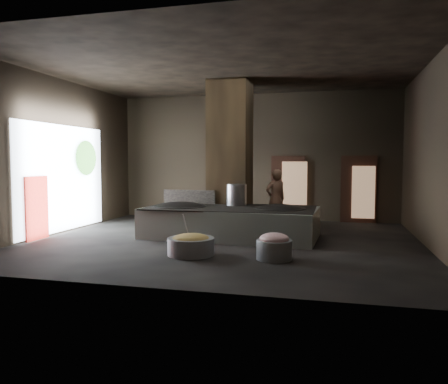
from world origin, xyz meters
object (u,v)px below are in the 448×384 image
(cook, at_px, (276,199))
(veg_basin, at_px, (191,246))
(wok_right, at_px, (280,211))
(hearth_platform, at_px, (230,222))
(stock_pot, at_px, (237,195))
(meat_basin, at_px, (274,250))
(wok_left, at_px, (180,209))

(cook, xyz_separation_m, veg_basin, (-1.35, -4.17, -0.73))
(cook, bearing_deg, wok_right, 64.34)
(hearth_platform, xyz_separation_m, stock_pot, (0.05, 0.55, 0.72))
(stock_pot, distance_m, veg_basin, 3.18)
(hearth_platform, xyz_separation_m, meat_basin, (1.55, -2.46, -0.20))
(hearth_platform, xyz_separation_m, cook, (1.03, 1.70, 0.52))
(cook, bearing_deg, meat_basin, 60.35)
(wok_left, bearing_deg, stock_pot, 21.80)
(wok_right, height_order, stock_pot, stock_pot)
(hearth_platform, height_order, wok_right, wok_right)
(hearth_platform, xyz_separation_m, wok_right, (1.35, 0.05, 0.34))
(cook, relative_size, veg_basin, 1.77)
(wok_right, xyz_separation_m, cook, (-0.32, 1.65, 0.17))
(stock_pot, distance_m, meat_basin, 3.49)
(wok_right, xyz_separation_m, meat_basin, (0.20, -2.51, -0.54))
(wok_left, bearing_deg, meat_basin, -38.82)
(wok_right, bearing_deg, hearth_platform, -177.88)
(stock_pot, relative_size, veg_basin, 0.58)
(hearth_platform, relative_size, wok_left, 3.17)
(wok_left, bearing_deg, cook, 35.23)
(meat_basin, bearing_deg, cook, 97.13)
(cook, distance_m, meat_basin, 4.25)
(veg_basin, xyz_separation_m, meat_basin, (1.87, 0.01, 0.02))
(hearth_platform, distance_m, wok_left, 1.49)
(hearth_platform, bearing_deg, stock_pot, 87.61)
(wok_right, relative_size, veg_basin, 1.31)
(veg_basin, bearing_deg, stock_pot, 83.00)
(cook, relative_size, meat_basin, 2.43)
(wok_right, distance_m, veg_basin, 3.07)
(wok_right, height_order, meat_basin, wok_right)
(wok_left, distance_m, wok_right, 2.80)
(stock_pot, relative_size, meat_basin, 0.80)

